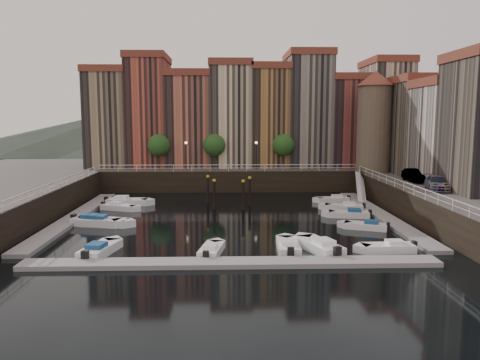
{
  "coord_description": "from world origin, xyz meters",
  "views": [
    {
      "loc": [
        -0.35,
        -49.44,
        10.48
      ],
      "look_at": [
        1.28,
        4.0,
        3.38
      ],
      "focal_mm": 35.0,
      "sensor_mm": 36.0,
      "label": 1
    }
  ],
  "objects_px": {
    "corner_tower": "(374,120)",
    "boat_left_1": "(103,222)",
    "gangway": "(360,185)",
    "mooring_pilings": "(229,193)",
    "boat_left_2": "(96,221)",
    "car_b": "(415,176)",
    "car_a": "(413,175)",
    "car_c": "(437,184)",
    "boat_left_3": "(118,207)"
  },
  "relations": [
    {
      "from": "car_c",
      "to": "car_b",
      "type": "bearing_deg",
      "value": 101.97
    },
    {
      "from": "gangway",
      "to": "boat_left_2",
      "type": "relative_size",
      "value": 1.57
    },
    {
      "from": "boat_left_2",
      "to": "car_b",
      "type": "height_order",
      "value": "car_b"
    },
    {
      "from": "corner_tower",
      "to": "gangway",
      "type": "xyz_separation_m",
      "value": [
        -2.9,
        -4.5,
        -8.28
      ]
    },
    {
      "from": "car_b",
      "to": "gangway",
      "type": "bearing_deg",
      "value": 126.29
    },
    {
      "from": "mooring_pilings",
      "to": "boat_left_3",
      "type": "height_order",
      "value": "mooring_pilings"
    },
    {
      "from": "boat_left_1",
      "to": "car_b",
      "type": "distance_m",
      "value": 35.2
    },
    {
      "from": "gangway",
      "to": "boat_left_1",
      "type": "relative_size",
      "value": 1.64
    },
    {
      "from": "boat_left_2",
      "to": "gangway",
      "type": "bearing_deg",
      "value": 39.94
    },
    {
      "from": "boat_left_1",
      "to": "car_a",
      "type": "bearing_deg",
      "value": 26.12
    },
    {
      "from": "gangway",
      "to": "car_c",
      "type": "bearing_deg",
      "value": -70.5
    },
    {
      "from": "corner_tower",
      "to": "boat_left_1",
      "type": "height_order",
      "value": "corner_tower"
    },
    {
      "from": "corner_tower",
      "to": "car_c",
      "type": "relative_size",
      "value": 2.77
    },
    {
      "from": "car_a",
      "to": "car_b",
      "type": "distance_m",
      "value": 1.25
    },
    {
      "from": "car_c",
      "to": "boat_left_2",
      "type": "bearing_deg",
      "value": -162.83
    },
    {
      "from": "car_a",
      "to": "car_c",
      "type": "xyz_separation_m",
      "value": [
        -0.51,
        -7.39,
        -0.0
      ]
    },
    {
      "from": "boat_left_3",
      "to": "car_c",
      "type": "distance_m",
      "value": 34.89
    },
    {
      "from": "corner_tower",
      "to": "gangway",
      "type": "distance_m",
      "value": 9.86
    },
    {
      "from": "car_c",
      "to": "mooring_pilings",
      "type": "bearing_deg",
      "value": 174.48
    },
    {
      "from": "car_a",
      "to": "boat_left_2",
      "type": "bearing_deg",
      "value": -156.16
    },
    {
      "from": "boat_left_2",
      "to": "boat_left_3",
      "type": "relative_size",
      "value": 1.19
    },
    {
      "from": "gangway",
      "to": "boat_left_3",
      "type": "relative_size",
      "value": 1.88
    },
    {
      "from": "corner_tower",
      "to": "car_c",
      "type": "xyz_separation_m",
      "value": [
        1.46,
        -16.81,
        -6.47
      ]
    },
    {
      "from": "car_a",
      "to": "car_b",
      "type": "bearing_deg",
      "value": -92.52
    },
    {
      "from": "boat_left_1",
      "to": "car_c",
      "type": "xyz_separation_m",
      "value": [
        33.83,
        1.96,
        3.34
      ]
    },
    {
      "from": "boat_left_2",
      "to": "car_c",
      "type": "distance_m",
      "value": 34.86
    },
    {
      "from": "mooring_pilings",
      "to": "car_a",
      "type": "bearing_deg",
      "value": -0.96
    },
    {
      "from": "corner_tower",
      "to": "car_b",
      "type": "xyz_separation_m",
      "value": [
        1.71,
        -10.64,
        -6.43
      ]
    },
    {
      "from": "boat_left_1",
      "to": "boat_left_3",
      "type": "height_order",
      "value": "boat_left_1"
    },
    {
      "from": "boat_left_1",
      "to": "boat_left_3",
      "type": "bearing_deg",
      "value": 103.5
    },
    {
      "from": "gangway",
      "to": "car_b",
      "type": "relative_size",
      "value": 1.79
    },
    {
      "from": "gangway",
      "to": "mooring_pilings",
      "type": "xyz_separation_m",
      "value": [
        -17.14,
        -4.55,
        -0.27
      ]
    },
    {
      "from": "boat_left_3",
      "to": "boat_left_1",
      "type": "bearing_deg",
      "value": -67.72
    },
    {
      "from": "mooring_pilings",
      "to": "corner_tower",
      "type": "bearing_deg",
      "value": 24.3
    },
    {
      "from": "boat_left_1",
      "to": "corner_tower",
      "type": "bearing_deg",
      "value": 40.99
    },
    {
      "from": "boat_left_2",
      "to": "car_a",
      "type": "distance_m",
      "value": 36.48
    },
    {
      "from": "corner_tower",
      "to": "boat_left_2",
      "type": "bearing_deg",
      "value": -150.83
    },
    {
      "from": "car_a",
      "to": "car_c",
      "type": "bearing_deg",
      "value": -84.64
    },
    {
      "from": "gangway",
      "to": "mooring_pilings",
      "type": "distance_m",
      "value": 17.74
    },
    {
      "from": "mooring_pilings",
      "to": "boat_left_3",
      "type": "relative_size",
      "value": 1.23
    },
    {
      "from": "boat_left_1",
      "to": "car_a",
      "type": "relative_size",
      "value": 1.2
    },
    {
      "from": "corner_tower",
      "to": "mooring_pilings",
      "type": "distance_m",
      "value": 23.59
    },
    {
      "from": "corner_tower",
      "to": "boat_left_1",
      "type": "relative_size",
      "value": 2.72
    },
    {
      "from": "corner_tower",
      "to": "car_c",
      "type": "bearing_deg",
      "value": -85.04
    },
    {
      "from": "boat_left_2",
      "to": "car_b",
      "type": "relative_size",
      "value": 1.14
    },
    {
      "from": "boat_left_3",
      "to": "car_b",
      "type": "distance_m",
      "value": 34.62
    },
    {
      "from": "gangway",
      "to": "car_a",
      "type": "height_order",
      "value": "car_a"
    },
    {
      "from": "gangway",
      "to": "boat_left_2",
      "type": "height_order",
      "value": "gangway"
    },
    {
      "from": "corner_tower",
      "to": "car_a",
      "type": "height_order",
      "value": "corner_tower"
    },
    {
      "from": "boat_left_2",
      "to": "boat_left_1",
      "type": "bearing_deg",
      "value": -0.78
    }
  ]
}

